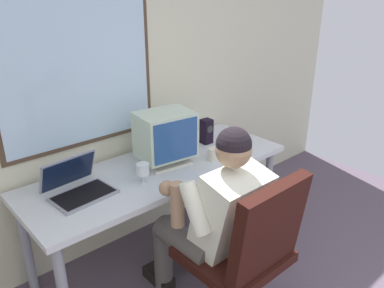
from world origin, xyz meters
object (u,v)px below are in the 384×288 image
at_px(desk, 160,177).
at_px(wine_glass, 143,170).
at_px(office_chair, 249,247).
at_px(coffee_mug, 213,154).
at_px(person_seated, 214,215).
at_px(laptop, 76,184).
at_px(desk_speaker, 207,131).
at_px(cd_case, 227,152).
at_px(crt_monitor, 165,136).

bearing_deg(desk, wine_glass, -152.48).
xyz_separation_m(office_chair, coffee_mug, (0.40, 0.68, 0.20)).
height_order(desk, person_seated, person_seated).
distance_m(office_chair, laptop, 1.06).
bearing_deg(wine_glass, office_chair, -77.15).
bearing_deg(office_chair, desk_speaker, 58.49).
height_order(person_seated, coffee_mug, person_seated).
bearing_deg(desk, laptop, 175.34).
bearing_deg(wine_glass, cd_case, -1.45).
bearing_deg(cd_case, coffee_mug, -169.85).
distance_m(cd_case, coffee_mug, 0.17).
height_order(desk, laptop, laptop).
distance_m(wine_glass, desk_speaker, 0.78).
height_order(person_seated, crt_monitor, person_seated).
bearing_deg(desk_speaker, person_seated, -130.61).
xyz_separation_m(desk, laptop, (-0.58, 0.05, 0.13)).
bearing_deg(crt_monitor, person_seated, -100.96).
height_order(office_chair, person_seated, person_seated).
bearing_deg(coffee_mug, office_chair, -120.28).
bearing_deg(office_chair, coffee_mug, 59.72).
xyz_separation_m(crt_monitor, coffee_mug, (0.28, -0.18, -0.16)).
bearing_deg(office_chair, cd_case, 51.54).
height_order(desk_speaker, coffee_mug, desk_speaker).
distance_m(person_seated, crt_monitor, 0.67).
relative_size(office_chair, wine_glass, 7.54).
distance_m(laptop, cd_case, 1.11).
xyz_separation_m(office_chair, person_seated, (0.00, 0.27, 0.07)).
bearing_deg(desk, cd_case, -14.25).
relative_size(desk, wine_glass, 14.12).
distance_m(office_chair, desk_speaker, 1.14).
bearing_deg(wine_glass, laptop, 156.34).
bearing_deg(laptop, desk_speaker, 2.74).
height_order(crt_monitor, wine_glass, crt_monitor).
height_order(laptop, coffee_mug, laptop).
xyz_separation_m(desk_speaker, cd_case, (-0.01, -0.23, -0.09)).
height_order(office_chair, coffee_mug, office_chair).
bearing_deg(cd_case, wine_glass, 178.55).
distance_m(office_chair, coffee_mug, 0.82).
relative_size(crt_monitor, laptop, 1.04).
bearing_deg(coffee_mug, wine_glass, 175.09).
xyz_separation_m(desk, cd_case, (0.52, -0.13, 0.08)).
xyz_separation_m(person_seated, crt_monitor, (0.11, 0.59, 0.29)).
xyz_separation_m(crt_monitor, cd_case, (0.45, -0.15, -0.20)).
relative_size(desk_speaker, cd_case, 1.27).
xyz_separation_m(person_seated, wine_glass, (-0.17, 0.46, 0.17)).
bearing_deg(coffee_mug, laptop, 167.37).
xyz_separation_m(person_seated, coffee_mug, (0.40, 0.41, 0.12)).
relative_size(wine_glass, desk_speaker, 0.69).
xyz_separation_m(desk, desk_speaker, (0.53, 0.10, 0.17)).
bearing_deg(wine_glass, coffee_mug, -4.91).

